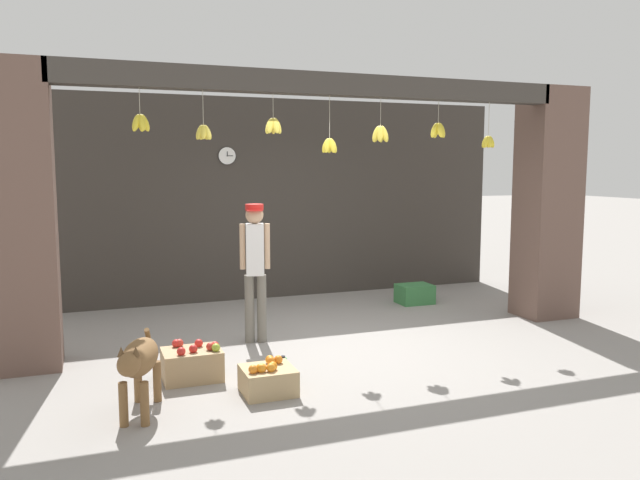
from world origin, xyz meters
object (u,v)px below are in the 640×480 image
at_px(fruit_crate_oranges, 268,379).
at_px(produce_box_green, 415,294).
at_px(shopkeeper, 255,262).
at_px(wall_clock, 227,156).
at_px(fruit_crate_apples, 192,363).
at_px(water_bottle, 283,369).
at_px(dog, 139,361).

height_order(fruit_crate_oranges, produce_box_green, fruit_crate_oranges).
xyz_separation_m(shopkeeper, produce_box_green, (2.72, 1.18, -0.79)).
height_order(fruit_crate_oranges, wall_clock, wall_clock).
relative_size(produce_box_green, wall_clock, 1.88).
bearing_deg(fruit_crate_apples, produce_box_green, 31.39).
relative_size(fruit_crate_apples, wall_clock, 2.05).
height_order(fruit_crate_oranges, water_bottle, fruit_crate_oranges).
distance_m(fruit_crate_apples, produce_box_green, 4.23).
bearing_deg(water_bottle, fruit_crate_oranges, -128.36).
distance_m(fruit_crate_oranges, fruit_crate_apples, 0.84).
height_order(shopkeeper, fruit_crate_apples, shopkeeper).
xyz_separation_m(shopkeeper, fruit_crate_apples, (-0.89, -1.02, -0.78)).
bearing_deg(produce_box_green, fruit_crate_oranges, -137.19).
bearing_deg(dog, wall_clock, 174.78).
bearing_deg(water_bottle, produce_box_green, 41.95).
xyz_separation_m(dog, shopkeeper, (1.42, 1.75, 0.48)).
distance_m(dog, fruit_crate_oranges, 1.16).
relative_size(fruit_crate_oranges, fruit_crate_apples, 0.84).
xyz_separation_m(shopkeeper, water_bottle, (-0.08, -1.34, -0.82)).
relative_size(dog, wall_clock, 3.63).
bearing_deg(fruit_crate_apples, water_bottle, -21.61).
xyz_separation_m(produce_box_green, water_bottle, (-2.81, -2.52, -0.03)).
xyz_separation_m(fruit_crate_apples, wall_clock, (1.07, 3.32, 2.02)).
bearing_deg(fruit_crate_oranges, water_bottle, 51.64).
xyz_separation_m(dog, water_bottle, (1.34, 0.41, -0.34)).
distance_m(dog, produce_box_green, 5.09).
height_order(shopkeeper, wall_clock, wall_clock).
distance_m(dog, wall_clock, 4.69).
distance_m(shopkeeper, fruit_crate_apples, 1.56).
relative_size(dog, fruit_crate_oranges, 2.11).
bearing_deg(wall_clock, fruit_crate_apples, -107.89).
distance_m(fruit_crate_apples, water_bottle, 0.87).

